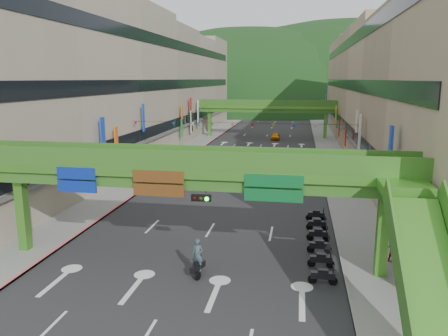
% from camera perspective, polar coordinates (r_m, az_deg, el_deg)
% --- Properties ---
extents(ground, '(320.00, 320.00, 0.00)m').
position_cam_1_polar(ground, '(22.12, -8.43, -18.41)').
color(ground, black).
rests_on(ground, ground).
extents(road_slab, '(18.00, 140.00, 0.02)m').
position_cam_1_polar(road_slab, '(69.30, 4.53, 2.40)').
color(road_slab, '#28282B').
rests_on(road_slab, ground).
extents(sidewalk_left, '(4.00, 140.00, 0.15)m').
position_cam_1_polar(sidewalk_left, '(71.13, -4.33, 2.70)').
color(sidewalk_left, gray).
rests_on(sidewalk_left, ground).
extents(sidewalk_right, '(4.00, 140.00, 0.15)m').
position_cam_1_polar(sidewalk_right, '(69.17, 13.65, 2.15)').
color(sidewalk_right, gray).
rests_on(sidewalk_right, ground).
extents(curb_left, '(0.20, 140.00, 0.18)m').
position_cam_1_polar(curb_left, '(70.69, -2.84, 2.67)').
color(curb_left, '#CC5959').
rests_on(curb_left, ground).
extents(curb_right, '(0.20, 140.00, 0.18)m').
position_cam_1_polar(curb_right, '(69.06, 12.08, 2.22)').
color(curb_right, gray).
rests_on(curb_right, ground).
extents(building_row_left, '(12.80, 95.00, 19.00)m').
position_cam_1_polar(building_row_left, '(72.66, -10.62, 10.16)').
color(building_row_left, '#9E937F').
rests_on(building_row_left, ground).
extents(building_row_right, '(12.80, 95.00, 19.00)m').
position_cam_1_polar(building_row_right, '(69.32, 20.67, 9.56)').
color(building_row_right, gray).
rests_on(building_row_right, ground).
extents(overpass_near, '(28.00, 12.27, 7.10)m').
position_cam_1_polar(overpass_near, '(24.80, -2.86, -1.98)').
color(overpass_near, '#4C9E2D').
rests_on(overpass_near, ground).
extents(overpass_far, '(28.00, 2.20, 7.10)m').
position_cam_1_polar(overpass_far, '(83.56, 5.57, 7.67)').
color(overpass_far, '#4C9E2D').
rests_on(overpass_far, ground).
extents(hill_left, '(168.00, 140.00, 112.00)m').
position_cam_1_polar(hill_left, '(179.74, 3.06, 8.05)').
color(hill_left, '#1C4419').
rests_on(hill_left, ground).
extents(hill_right, '(208.00, 176.00, 128.00)m').
position_cam_1_polar(hill_right, '(199.32, 15.38, 8.00)').
color(hill_right, '#1C4419').
rests_on(hill_right, ground).
extents(bunting_string, '(26.00, 0.36, 0.47)m').
position_cam_1_polar(bunting_string, '(48.80, 2.42, 5.62)').
color(bunting_string, black).
rests_on(bunting_string, ground).
extents(scooter_rider_near, '(0.80, 1.57, 2.20)m').
position_cam_1_polar(scooter_rider_near, '(25.22, -3.46, -11.72)').
color(scooter_rider_near, black).
rests_on(scooter_rider_near, ground).
extents(scooter_rider_mid, '(0.91, 1.60, 2.20)m').
position_cam_1_polar(scooter_rider_mid, '(51.62, 5.41, 0.51)').
color(scooter_rider_mid, black).
rests_on(scooter_rider_mid, ground).
extents(scooter_rider_left, '(0.92, 1.59, 1.83)m').
position_cam_1_polar(scooter_rider_left, '(45.65, -4.74, -1.27)').
color(scooter_rider_left, gray).
rests_on(scooter_rider_left, ground).
extents(scooter_rider_far, '(0.78, 1.60, 1.87)m').
position_cam_1_polar(scooter_rider_far, '(61.17, -1.77, 2.08)').
color(scooter_rider_far, maroon).
rests_on(scooter_rider_far, ground).
extents(parked_scooter_row, '(1.60, 11.55, 1.08)m').
position_cam_1_polar(parked_scooter_row, '(30.06, 12.30, -9.12)').
color(parked_scooter_row, black).
rests_on(parked_scooter_row, ground).
extents(car_silver, '(1.91, 4.20, 1.34)m').
position_cam_1_polar(car_silver, '(55.53, -3.24, 0.82)').
color(car_silver, '#A3A4AA').
rests_on(car_silver, ground).
extents(car_yellow, '(1.56, 3.85, 1.31)m').
position_cam_1_polar(car_yellow, '(80.93, 6.74, 4.14)').
color(car_yellow, orange).
rests_on(car_yellow, ground).
extents(pedestrian_red, '(0.93, 0.81, 1.64)m').
position_cam_1_polar(pedestrian_red, '(28.67, 21.42, -10.09)').
color(pedestrian_red, '#AB0B0B').
rests_on(pedestrian_red, ground).
extents(pedestrian_dark, '(0.92, 0.39, 1.56)m').
position_cam_1_polar(pedestrian_dark, '(28.68, 21.42, -10.16)').
color(pedestrian_dark, black).
rests_on(pedestrian_dark, ground).
extents(pedestrian_blue, '(1.01, 0.91, 1.82)m').
position_cam_1_polar(pedestrian_blue, '(49.96, 13.69, -0.42)').
color(pedestrian_blue, navy).
rests_on(pedestrian_blue, ground).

